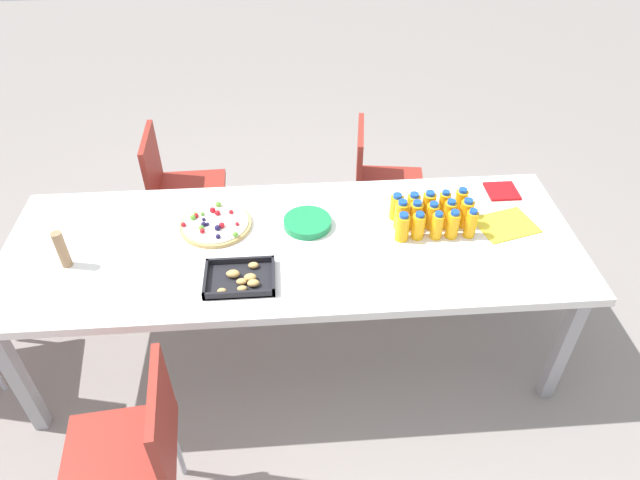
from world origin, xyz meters
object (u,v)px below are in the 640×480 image
Objects in this scene: juice_bottle_3 at (413,207)px; juice_bottle_6 at (449,214)px; juice_bottle_2 at (428,205)px; plate_stack at (307,223)px; chair_near_right at (177,186)px; juice_bottle_8 at (416,215)px; chair_far_right at (136,448)px; cardboard_tube at (62,249)px; juice_bottle_14 at (402,227)px; paper_folder at (506,225)px; juice_bottle_7 at (432,216)px; juice_bottle_12 at (437,226)px; chair_near_left at (378,180)px; napkin_stack at (502,191)px; juice_bottle_0 at (460,203)px; fruit_pizza at (215,224)px; juice_bottle_1 at (444,204)px; juice_bottle_11 at (453,225)px; juice_bottle_5 at (466,213)px; juice_bottle_4 at (396,207)px; party_table at (293,251)px; juice_bottle_9 at (401,215)px; snack_tray at (240,278)px; juice_bottle_10 at (471,224)px; juice_bottle_13 at (418,226)px.

juice_bottle_6 is at bearing 153.10° from juice_bottle_3.
juice_bottle_2 is 0.64× the size of plate_stack.
juice_bottle_8 is (-1.21, 0.76, 0.30)m from chair_near_right.
cardboard_tube is (0.37, -0.74, 0.32)m from chair_far_right.
juice_bottle_14 is 0.51m from paper_folder.
juice_bottle_7 is 0.08m from juice_bottle_12.
juice_bottle_2 is at bearing -136.96° from juice_bottle_8.
paper_folder is at bearing -176.27° from cardboard_tube.
plate_stack is at bearing -25.40° from chair_near_left.
juice_bottle_7 is 0.90× the size of napkin_stack.
cardboard_tube is at bearing 7.20° from juice_bottle_0.
juice_bottle_6 is at bearing -135.49° from juice_bottle_12.
juice_bottle_7 reaches higher than fruit_pizza.
juice_bottle_1 is at bearing 61.88° from chair_near_right.
chair_far_right is at bearing 31.84° from juice_bottle_11.
juice_bottle_2 is at bearing -25.70° from juice_bottle_5.
juice_bottle_0 is 1.14× the size of juice_bottle_4.
chair_near_left is 6.30× the size of juice_bottle_4.
juice_bottle_12 is 0.63× the size of plate_stack.
juice_bottle_12 is 1.61m from cardboard_tube.
juice_bottle_11 reaches higher than juice_bottle_12.
juice_bottle_9 reaches higher than party_table.
chair_far_right reaches higher than snack_tray.
juice_bottle_12 is at bearing 167.73° from plate_stack.
juice_bottle_7 is at bearing 47.84° from juice_bottle_1.
chair_near_left is 5.87× the size of juice_bottle_2.
juice_bottle_4 is at bearing -27.03° from juice_bottle_10.
juice_bottle_8 is at bearing -19.54° from juice_bottle_10.
juice_bottle_7 is 0.90× the size of juice_bottle_9.
snack_tray reaches higher than plate_stack.
juice_bottle_4 is 0.16m from juice_bottle_14.
plate_stack is (0.57, -0.05, -0.05)m from juice_bottle_7.
juice_bottle_4 is 0.93× the size of juice_bottle_8.
chair_far_right is 6.01× the size of juice_bottle_3.
chair_near_left is at bearing -123.39° from party_table.
chair_far_right is 2.01m from napkin_stack.
juice_bottle_14 is (0.23, 0.16, 0.00)m from juice_bottle_1.
juice_bottle_2 is (-1.23, -0.96, 0.30)m from chair_far_right.
juice_bottle_10 is 1.04m from snack_tray.
juice_bottle_7 reaches higher than juice_bottle_4.
juice_bottle_8 is at bearing -133.07° from juice_bottle_14.
chair_far_right is 2.53× the size of fruit_pizza.
chair_near_right is 1.57m from juice_bottle_12.
juice_bottle_2 is at bearing -167.93° from party_table.
snack_tray is at bearing 16.11° from juice_bottle_13.
juice_bottle_3 is at bearing 58.81° from chair_near_right.
plate_stack is (0.49, 0.02, -0.05)m from juice_bottle_3.
chair_far_right is at bearing 57.86° from snack_tray.
juice_bottle_7 is 0.99m from fruit_pizza.
chair_near_left reaches higher than snack_tray.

